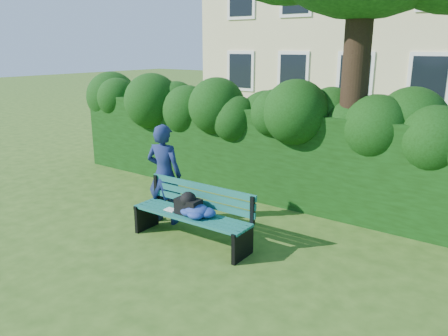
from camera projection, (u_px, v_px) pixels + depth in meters
The scene contains 4 objects.
ground at pixel (203, 231), 7.26m from camera, with size 80.00×80.00×0.00m, color #315218.
hedge at pixel (271, 153), 8.73m from camera, with size 10.00×1.00×1.80m.
park_bench at pixel (194, 212), 6.72m from camera, with size 2.01×0.60×0.89m.
man_reading at pixel (164, 174), 7.41m from camera, with size 0.63×0.41×1.73m, color navy.
Camera 1 is at (4.24, -5.22, 2.95)m, focal length 35.00 mm.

